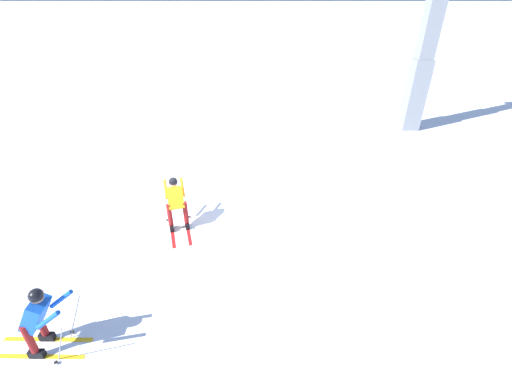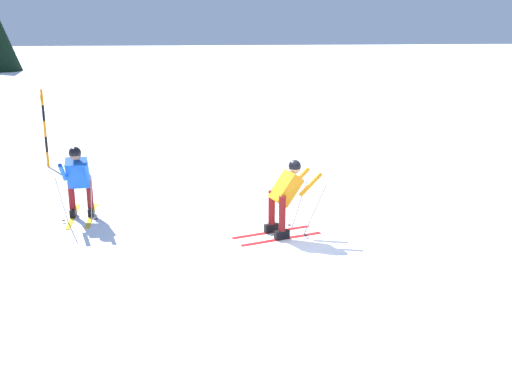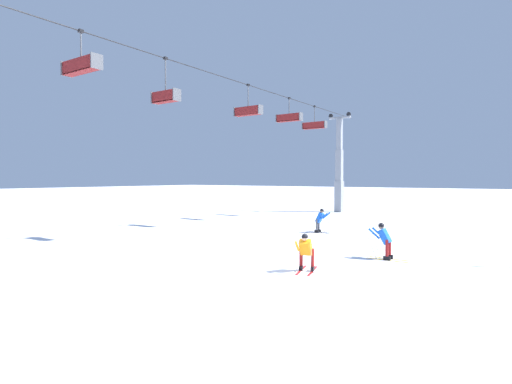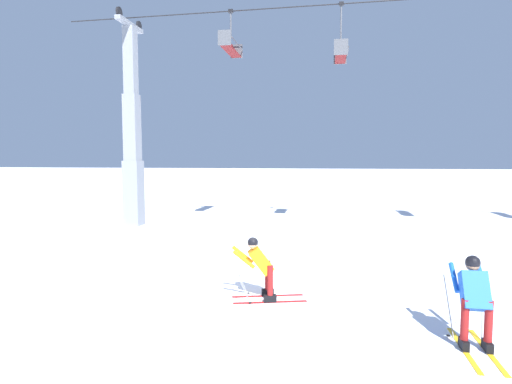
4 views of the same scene
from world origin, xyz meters
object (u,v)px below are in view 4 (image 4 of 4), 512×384
at_px(skier_distant_downhill, 474,295).
at_px(chairlift_seat_second, 339,51).
at_px(lift_tower_near, 132,140).
at_px(chairlift_seat_nearest, 229,46).
at_px(skier_carving_main, 260,264).

bearing_deg(skier_distant_downhill, chairlift_seat_second, 101.11).
bearing_deg(lift_tower_near, chairlift_seat_second, -0.00).
xyz_separation_m(chairlift_seat_nearest, chairlift_seat_second, (4.83, -0.00, -0.47)).
bearing_deg(chairlift_seat_second, chairlift_seat_nearest, 180.00).
relative_size(lift_tower_near, skier_distant_downhill, 5.74).
relative_size(chairlift_seat_second, skier_distant_downhill, 1.38).
distance_m(lift_tower_near, skier_distant_downhill, 16.43).
xyz_separation_m(chairlift_seat_second, skier_distant_downhill, (2.16, -11.00, -6.90)).
height_order(skier_carving_main, skier_distant_downhill, skier_distant_downhill).
height_order(chairlift_seat_second, skier_distant_downhill, chairlift_seat_second).
bearing_deg(chairlift_seat_second, lift_tower_near, 180.00).
bearing_deg(skier_distant_downhill, lift_tower_near, 136.96).
bearing_deg(lift_tower_near, skier_distant_downhill, -43.04).
bearing_deg(chairlift_seat_second, skier_distant_downhill, -78.89).
distance_m(chairlift_seat_second, skier_distant_downhill, 13.16).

